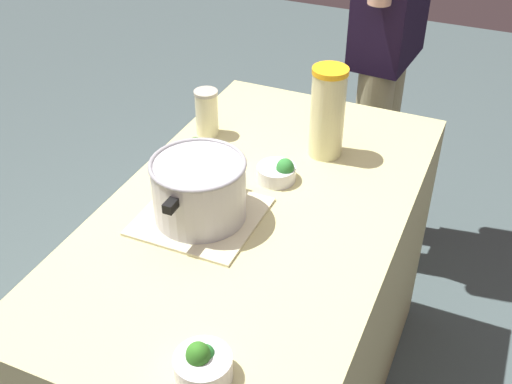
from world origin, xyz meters
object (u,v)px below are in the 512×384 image
object	(u,v)px
cooking_pot	(199,188)
broccoli_bowl_center	(280,172)
broccoli_bowl_front	(203,365)
person_cook	(386,51)
mason_jar	(207,113)
broccoli_bowl_back	(190,153)
lemonade_pitcher	(328,112)

from	to	relation	value
cooking_pot	broccoli_bowl_center	bearing A→B (deg)	-26.92
broccoli_bowl_front	person_cook	xyz separation A→B (m)	(1.60, 0.04, 0.02)
cooking_pot	broccoli_bowl_center	xyz separation A→B (m)	(0.24, -0.12, -0.07)
mason_jar	broccoli_bowl_back	bearing A→B (deg)	-169.61
cooking_pot	lemonade_pitcher	world-z (taller)	lemonade_pitcher
broccoli_bowl_center	broccoli_bowl_back	xyz separation A→B (m)	(-0.02, 0.28, 0.00)
cooking_pot	broccoli_bowl_front	bearing A→B (deg)	-151.79
mason_jar	person_cook	bearing A→B (deg)	-26.78
lemonade_pitcher	broccoli_bowl_back	xyz separation A→B (m)	(-0.21, 0.35, -0.11)
mason_jar	broccoli_bowl_front	world-z (taller)	mason_jar
mason_jar	lemonade_pitcher	bearing A→B (deg)	-84.49
lemonade_pitcher	broccoli_bowl_back	distance (m)	0.42
broccoli_bowl_back	person_cook	bearing A→B (deg)	-20.73
broccoli_bowl_back	person_cook	size ratio (longest dim) A/B	0.07
mason_jar	broccoli_bowl_front	distance (m)	0.95
broccoli_bowl_back	person_cook	world-z (taller)	person_cook
broccoli_bowl_front	person_cook	bearing A→B (deg)	1.58
broccoli_bowl_center	broccoli_bowl_back	size ratio (longest dim) A/B	0.98
person_cook	cooking_pot	bearing A→B (deg)	170.23
lemonade_pitcher	broccoli_bowl_front	world-z (taller)	lemonade_pitcher
broccoli_bowl_center	person_cook	world-z (taller)	person_cook
broccoli_bowl_front	cooking_pot	bearing A→B (deg)	28.21
lemonade_pitcher	broccoli_bowl_center	xyz separation A→B (m)	(-0.19, 0.07, -0.11)
cooking_pot	broccoli_bowl_front	size ratio (longest dim) A/B	2.71
cooking_pot	broccoli_bowl_center	distance (m)	0.28
cooking_pot	broccoli_bowl_back	xyz separation A→B (m)	(0.23, 0.15, -0.06)
cooking_pot	broccoli_bowl_back	distance (m)	0.28
lemonade_pitcher	broccoli_bowl_back	size ratio (longest dim) A/B	2.47
person_cook	broccoli_bowl_front	bearing A→B (deg)	-178.42
broccoli_bowl_center	mason_jar	bearing A→B (deg)	63.72
broccoli_bowl_back	person_cook	distance (m)	0.99
broccoli_bowl_center	person_cook	size ratio (longest dim) A/B	0.07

